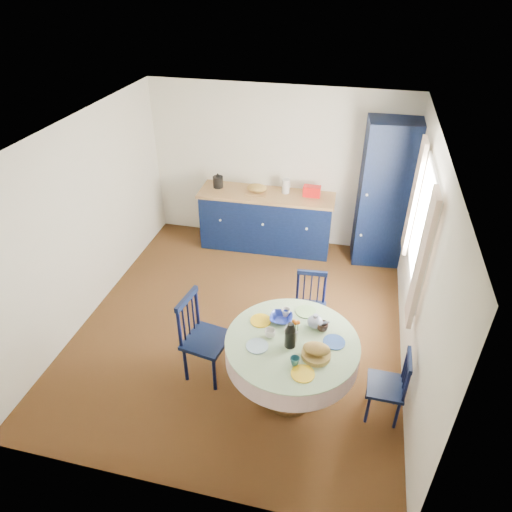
{
  "coord_description": "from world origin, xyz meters",
  "views": [
    {
      "loc": [
        1.21,
        -4.29,
        4.0
      ],
      "look_at": [
        0.15,
        0.2,
        0.95
      ],
      "focal_mm": 32.0,
      "sensor_mm": 36.0,
      "label": 1
    }
  ],
  "objects_px": {
    "chair_far": "(309,307)",
    "mug_d": "(286,312)",
    "kitchen_counter": "(266,219)",
    "chair_left": "(203,337)",
    "chair_right": "(390,385)",
    "mug_c": "(322,327)",
    "mug_b": "(295,361)",
    "mug_a": "(270,333)",
    "pantry_cabinet": "(386,195)",
    "cobalt_bowl": "(281,318)",
    "dining_table": "(292,350)"
  },
  "relations": [
    {
      "from": "pantry_cabinet",
      "to": "cobalt_bowl",
      "type": "height_order",
      "value": "pantry_cabinet"
    },
    {
      "from": "pantry_cabinet",
      "to": "mug_a",
      "type": "height_order",
      "value": "pantry_cabinet"
    },
    {
      "from": "chair_far",
      "to": "mug_d",
      "type": "xyz_separation_m",
      "value": [
        -0.19,
        -0.64,
        0.41
      ]
    },
    {
      "from": "mug_c",
      "to": "mug_a",
      "type": "bearing_deg",
      "value": -156.95
    },
    {
      "from": "pantry_cabinet",
      "to": "chair_right",
      "type": "xyz_separation_m",
      "value": [
        0.14,
        -2.99,
        -0.67
      ]
    },
    {
      "from": "dining_table",
      "to": "cobalt_bowl",
      "type": "xyz_separation_m",
      "value": [
        -0.17,
        0.27,
        0.15
      ]
    },
    {
      "from": "kitchen_counter",
      "to": "pantry_cabinet",
      "type": "xyz_separation_m",
      "value": [
        1.76,
        0.04,
        0.61
      ]
    },
    {
      "from": "chair_left",
      "to": "mug_b",
      "type": "xyz_separation_m",
      "value": [
        1.07,
        -0.43,
        0.33
      ]
    },
    {
      "from": "chair_left",
      "to": "mug_a",
      "type": "distance_m",
      "value": 0.84
    },
    {
      "from": "kitchen_counter",
      "to": "cobalt_bowl",
      "type": "distance_m",
      "value": 2.81
    },
    {
      "from": "mug_a",
      "to": "mug_c",
      "type": "relative_size",
      "value": 0.93
    },
    {
      "from": "kitchen_counter",
      "to": "chair_far",
      "type": "relative_size",
      "value": 2.38
    },
    {
      "from": "kitchen_counter",
      "to": "chair_far",
      "type": "bearing_deg",
      "value": -65.8
    },
    {
      "from": "pantry_cabinet",
      "to": "chair_left",
      "type": "height_order",
      "value": "pantry_cabinet"
    },
    {
      "from": "pantry_cabinet",
      "to": "kitchen_counter",
      "type": "bearing_deg",
      "value": 175.93
    },
    {
      "from": "kitchen_counter",
      "to": "pantry_cabinet",
      "type": "distance_m",
      "value": 1.86
    },
    {
      "from": "chair_right",
      "to": "mug_a",
      "type": "bearing_deg",
      "value": -89.78
    },
    {
      "from": "pantry_cabinet",
      "to": "chair_right",
      "type": "height_order",
      "value": "pantry_cabinet"
    },
    {
      "from": "kitchen_counter",
      "to": "mug_d",
      "type": "bearing_deg",
      "value": -75.34
    },
    {
      "from": "chair_left",
      "to": "cobalt_bowl",
      "type": "height_order",
      "value": "chair_left"
    },
    {
      "from": "dining_table",
      "to": "mug_a",
      "type": "relative_size",
      "value": 12.17
    },
    {
      "from": "mug_d",
      "to": "cobalt_bowl",
      "type": "relative_size",
      "value": 0.41
    },
    {
      "from": "mug_a",
      "to": "kitchen_counter",
      "type": "bearing_deg",
      "value": 102.82
    },
    {
      "from": "chair_left",
      "to": "chair_far",
      "type": "distance_m",
      "value": 1.37
    },
    {
      "from": "kitchen_counter",
      "to": "cobalt_bowl",
      "type": "bearing_deg",
      "value": -76.48
    },
    {
      "from": "kitchen_counter",
      "to": "pantry_cabinet",
      "type": "relative_size",
      "value": 0.97
    },
    {
      "from": "chair_far",
      "to": "mug_d",
      "type": "height_order",
      "value": "mug_d"
    },
    {
      "from": "kitchen_counter",
      "to": "mug_c",
      "type": "xyz_separation_m",
      "value": [
        1.17,
        -2.73,
        0.38
      ]
    },
    {
      "from": "pantry_cabinet",
      "to": "mug_d",
      "type": "distance_m",
      "value": 2.83
    },
    {
      "from": "kitchen_counter",
      "to": "chair_left",
      "type": "relative_size",
      "value": 2.03
    },
    {
      "from": "chair_right",
      "to": "mug_c",
      "type": "relative_size",
      "value": 7.06
    },
    {
      "from": "mug_a",
      "to": "mug_b",
      "type": "bearing_deg",
      "value": -46.0
    },
    {
      "from": "pantry_cabinet",
      "to": "mug_a",
      "type": "bearing_deg",
      "value": -115.42
    },
    {
      "from": "chair_right",
      "to": "kitchen_counter",
      "type": "bearing_deg",
      "value": -146.73
    },
    {
      "from": "chair_right",
      "to": "cobalt_bowl",
      "type": "height_order",
      "value": "cobalt_bowl"
    },
    {
      "from": "mug_d",
      "to": "cobalt_bowl",
      "type": "distance_m",
      "value": 0.09
    },
    {
      "from": "chair_far",
      "to": "cobalt_bowl",
      "type": "bearing_deg",
      "value": -111.55
    },
    {
      "from": "chair_far",
      "to": "mug_d",
      "type": "bearing_deg",
      "value": -110.98
    },
    {
      "from": "pantry_cabinet",
      "to": "chair_far",
      "type": "xyz_separation_m",
      "value": [
        -0.8,
        -2.0,
        -0.64
      ]
    },
    {
      "from": "mug_b",
      "to": "mug_c",
      "type": "relative_size",
      "value": 0.78
    },
    {
      "from": "mug_b",
      "to": "dining_table",
      "type": "bearing_deg",
      "value": 102.33
    },
    {
      "from": "chair_far",
      "to": "mug_c",
      "type": "distance_m",
      "value": 0.9
    },
    {
      "from": "pantry_cabinet",
      "to": "mug_c",
      "type": "distance_m",
      "value": 2.85
    },
    {
      "from": "dining_table",
      "to": "chair_left",
      "type": "relative_size",
      "value": 1.28
    },
    {
      "from": "pantry_cabinet",
      "to": "dining_table",
      "type": "height_order",
      "value": "pantry_cabinet"
    },
    {
      "from": "chair_left",
      "to": "mug_a",
      "type": "relative_size",
      "value": 9.48
    },
    {
      "from": "chair_left",
      "to": "dining_table",
      "type": "bearing_deg",
      "value": -87.82
    },
    {
      "from": "mug_a",
      "to": "mug_c",
      "type": "distance_m",
      "value": 0.54
    },
    {
      "from": "pantry_cabinet",
      "to": "mug_c",
      "type": "height_order",
      "value": "pantry_cabinet"
    },
    {
      "from": "mug_b",
      "to": "mug_d",
      "type": "bearing_deg",
      "value": 107.15
    }
  ]
}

